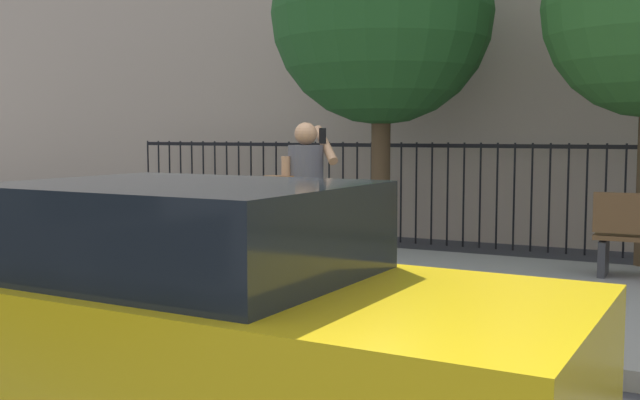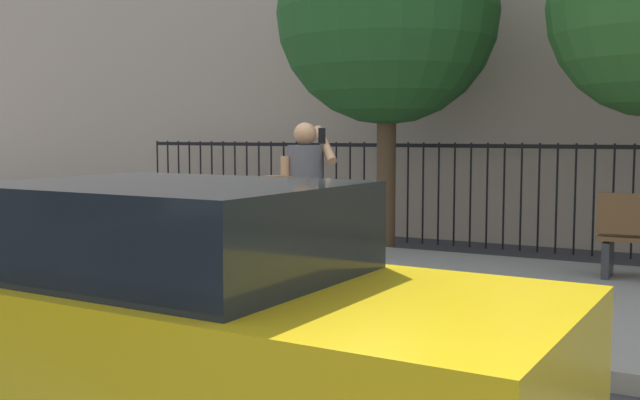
{
  "view_description": "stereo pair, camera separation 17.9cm",
  "coord_description": "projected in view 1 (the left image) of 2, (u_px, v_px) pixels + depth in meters",
  "views": [
    {
      "loc": [
        3.41,
        -5.34,
        1.73
      ],
      "look_at": [
        -0.02,
        1.36,
        1.07
      ],
      "focal_mm": 42.42,
      "sensor_mm": 36.0,
      "label": 1
    },
    {
      "loc": [
        3.57,
        -5.26,
        1.73
      ],
      "look_at": [
        -0.02,
        1.36,
        1.07
      ],
      "focal_mm": 42.42,
      "sensor_mm": 36.0,
      "label": 2
    }
  ],
  "objects": [
    {
      "name": "street_tree_near",
      "position": [
        382.0,
        15.0,
        10.55
      ],
      "size": [
        3.1,
        3.1,
        4.96
      ],
      "color": "#4C3823",
      "rests_on": "ground"
    },
    {
      "name": "iron_fence",
      "position": [
        456.0,
        180.0,
        11.58
      ],
      "size": [
        12.03,
        0.04,
        1.6
      ],
      "color": "black",
      "rests_on": "ground"
    },
    {
      "name": "pedestrian_on_phone",
      "position": [
        303.0,
        196.0,
        7.27
      ],
      "size": [
        0.68,
        0.7,
        1.69
      ],
      "color": "#936B4C",
      "rests_on": "sidewalk"
    },
    {
      "name": "ground_plane",
      "position": [
        249.0,
        337.0,
        6.44
      ],
      "size": [
        60.0,
        60.0,
        0.0
      ],
      "primitive_type": "plane",
      "color": "#333338"
    },
    {
      "name": "sidewalk",
      "position": [
        356.0,
        283.0,
        8.38
      ],
      "size": [
        28.0,
        4.4,
        0.15
      ],
      "primitive_type": "cube",
      "color": "gray",
      "rests_on": "ground"
    },
    {
      "name": "taxi_yellow",
      "position": [
        206.0,
        313.0,
        4.35
      ],
      "size": [
        4.26,
        1.98,
        1.45
      ],
      "color": "yellow",
      "rests_on": "ground"
    }
  ]
}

